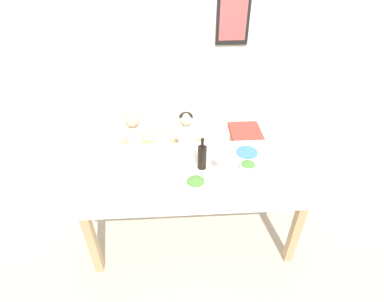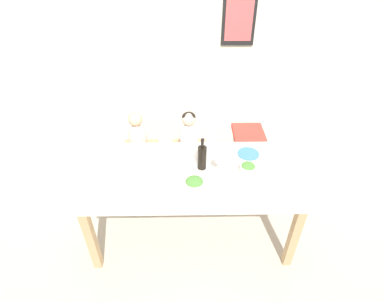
% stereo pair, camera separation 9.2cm
% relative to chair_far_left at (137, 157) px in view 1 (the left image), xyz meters
% --- Properties ---
extents(ground_plane, '(14.00, 14.00, 0.00)m').
position_rel_chair_far_left_xyz_m(ground_plane, '(0.57, -0.70, -0.40)').
color(ground_plane, '#BCB2A3').
extents(wall_back, '(10.00, 0.09, 2.70)m').
position_rel_chair_far_left_xyz_m(wall_back, '(0.57, 0.74, 0.95)').
color(wall_back, beige).
rests_on(wall_back, ground_plane).
extents(dining_table, '(1.82, 0.91, 0.75)m').
position_rel_chair_far_left_xyz_m(dining_table, '(0.57, -0.70, 0.26)').
color(dining_table, silver).
rests_on(dining_table, ground_plane).
extents(chair_far_left, '(0.39, 0.44, 0.48)m').
position_rel_chair_far_left_xyz_m(chair_far_left, '(0.00, 0.00, 0.00)').
color(chair_far_left, silver).
rests_on(chair_far_left, ground_plane).
extents(chair_far_center, '(0.39, 0.44, 0.48)m').
position_rel_chair_far_left_xyz_m(chair_far_center, '(0.55, 0.00, 0.00)').
color(chair_far_center, silver).
rests_on(chair_far_center, ground_plane).
extents(chair_right_highchair, '(0.33, 0.37, 0.71)m').
position_rel_chair_far_left_xyz_m(chair_right_highchair, '(1.19, 0.00, 0.16)').
color(chair_right_highchair, silver).
rests_on(chair_right_highchair, ground_plane).
extents(person_child_left, '(0.20, 0.17, 0.47)m').
position_rel_chair_far_left_xyz_m(person_child_left, '(0.00, 0.00, 0.31)').
color(person_child_left, beige).
rests_on(person_child_left, chair_far_left).
extents(person_child_center, '(0.20, 0.17, 0.47)m').
position_rel_chair_far_left_xyz_m(person_child_center, '(0.55, 0.00, 0.31)').
color(person_child_center, silver).
rests_on(person_child_center, chair_far_center).
extents(wine_bottle, '(0.08, 0.08, 0.31)m').
position_rel_chair_far_left_xyz_m(wine_bottle, '(0.66, -0.64, 0.47)').
color(wine_bottle, black).
rests_on(wine_bottle, dining_table).
extents(paper_towel_roll, '(0.11, 0.11, 0.23)m').
position_rel_chair_far_left_xyz_m(paper_towel_roll, '(0.34, -0.80, 0.46)').
color(paper_towel_roll, white).
rests_on(paper_towel_roll, dining_table).
extents(wine_glass_near, '(0.07, 0.07, 0.18)m').
position_rel_chair_far_left_xyz_m(wine_glass_near, '(0.80, -0.69, 0.48)').
color(wine_glass_near, white).
rests_on(wine_glass_near, dining_table).
extents(salad_bowl_large, '(0.17, 0.17, 0.09)m').
position_rel_chair_far_left_xyz_m(salad_bowl_large, '(0.59, -0.89, 0.39)').
color(salad_bowl_large, silver).
rests_on(salad_bowl_large, dining_table).
extents(salad_bowl_small, '(0.14, 0.14, 0.09)m').
position_rel_chair_far_left_xyz_m(salad_bowl_small, '(1.05, -0.70, 0.39)').
color(salad_bowl_small, silver).
rests_on(salad_bowl_small, dining_table).
extents(dinner_plate_front_left, '(0.20, 0.20, 0.01)m').
position_rel_chair_far_left_xyz_m(dinner_plate_front_left, '(0.02, -0.95, 0.35)').
color(dinner_plate_front_left, silver).
rests_on(dinner_plate_front_left, dining_table).
extents(dinner_plate_back_left, '(0.20, 0.20, 0.01)m').
position_rel_chair_far_left_xyz_m(dinner_plate_back_left, '(0.07, -0.47, 0.35)').
color(dinner_plate_back_left, silver).
rests_on(dinner_plate_back_left, dining_table).
extents(dinner_plate_back_right, '(0.20, 0.20, 0.01)m').
position_rel_chair_far_left_xyz_m(dinner_plate_back_right, '(1.10, -0.44, 0.35)').
color(dinner_plate_back_right, teal).
rests_on(dinner_plate_back_right, dining_table).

